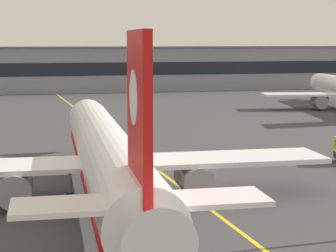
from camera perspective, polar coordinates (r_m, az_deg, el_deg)
name	(u,v)px	position (r m, az deg, el deg)	size (l,w,h in m)	color
taxiway_centreline	(144,160)	(57.61, -2.30, -3.18)	(0.30, 180.00, 0.01)	yellow
airliner_foreground	(106,155)	(41.96, -5.83, -2.75)	(32.11, 41.47, 11.65)	white
safety_cone_by_nose_gear	(96,154)	(59.29, -6.79, -2.66)	(0.44, 0.44, 0.55)	orange
terminal_building	(120,69)	(138.38, -4.52, 5.43)	(139.89, 12.40, 10.04)	gray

